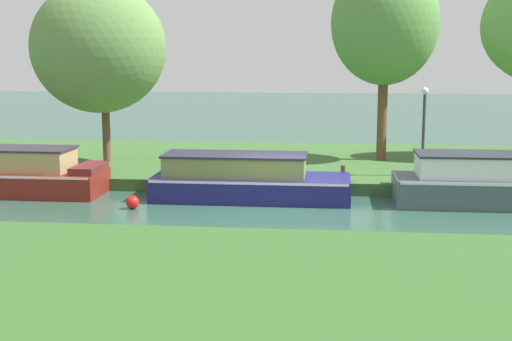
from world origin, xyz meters
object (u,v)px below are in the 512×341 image
at_px(channel_buoy, 133,202).
at_px(lamp_post, 424,121).
at_px(navy_barge, 246,180).
at_px(willow_tree_centre, 385,23).
at_px(willow_tree_left, 98,48).
at_px(mooring_post_near, 343,173).
at_px(maroon_cruiser, 24,174).
at_px(slate_narrowboat, 510,182).

bearing_deg(channel_buoy, lamp_post, 25.82).
xyz_separation_m(navy_barge, willow_tree_centre, (4.51, 6.03, 4.95)).
relative_size(willow_tree_left, mooring_post_near, 12.86).
height_order(willow_tree_left, channel_buoy, willow_tree_left).
distance_m(maroon_cruiser, lamp_post, 13.14).
bearing_deg(willow_tree_left, slate_narrowboat, -15.69).
distance_m(navy_barge, maroon_cruiser, 7.17).
relative_size(willow_tree_centre, channel_buoy, 19.44).
bearing_deg(maroon_cruiser, willow_tree_centre, 27.29).
relative_size(maroon_cruiser, lamp_post, 1.68).
distance_m(navy_barge, lamp_post, 6.38).
relative_size(slate_narrowboat, willow_tree_centre, 0.89).
bearing_deg(channel_buoy, willow_tree_left, 116.26).
bearing_deg(willow_tree_left, channel_buoy, -63.74).
distance_m(mooring_post_near, channel_buoy, 6.78).
xyz_separation_m(mooring_post_near, channel_buoy, (-6.10, -2.93, -0.46)).
height_order(slate_narrowboat, willow_tree_left, willow_tree_left).
relative_size(willow_tree_centre, lamp_post, 2.54).
relative_size(willow_tree_left, channel_buoy, 17.14).
distance_m(slate_narrowboat, mooring_post_near, 5.06).
xyz_separation_m(navy_barge, mooring_post_near, (2.98, 1.19, 0.05)).
height_order(willow_tree_left, willow_tree_centre, willow_tree_centre).
xyz_separation_m(willow_tree_centre, mooring_post_near, (-1.53, -4.84, -4.90)).
bearing_deg(lamp_post, willow_tree_centre, 107.63).
xyz_separation_m(maroon_cruiser, lamp_post, (12.80, 2.49, 1.60)).
distance_m(navy_barge, slate_narrowboat, 7.90).
relative_size(lamp_post, channel_buoy, 7.65).
xyz_separation_m(navy_barge, slate_narrowboat, (7.90, 0.00, 0.08)).
bearing_deg(maroon_cruiser, navy_barge, -0.00).
relative_size(willow_tree_left, willow_tree_centre, 0.88).
xyz_separation_m(lamp_post, mooring_post_near, (-2.65, -1.30, -1.60)).
bearing_deg(willow_tree_centre, slate_narrowboat, -60.64).
bearing_deg(willow_tree_centre, lamp_post, -72.37).
xyz_separation_m(maroon_cruiser, channel_buoy, (4.06, -1.74, -0.46)).
bearing_deg(channel_buoy, mooring_post_near, 25.64).
xyz_separation_m(slate_narrowboat, lamp_post, (-2.27, 2.49, 1.57)).
bearing_deg(maroon_cruiser, lamp_post, 11.02).
height_order(mooring_post_near, channel_buoy, mooring_post_near).
relative_size(maroon_cruiser, willow_tree_centre, 0.66).
bearing_deg(lamp_post, mooring_post_near, -153.77).
bearing_deg(willow_tree_centre, navy_barge, -126.80).
xyz_separation_m(navy_barge, willow_tree_left, (-5.88, 3.87, 4.04)).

